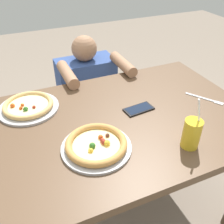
# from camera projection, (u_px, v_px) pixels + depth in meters

# --- Properties ---
(ground_plane) EXTENTS (8.00, 8.00, 0.00)m
(ground_plane) POSITION_uv_depth(u_px,v_px,m) (121.00, 209.00, 1.66)
(ground_plane) COLOR gray
(dining_table) EXTENTS (1.28, 0.88, 0.75)m
(dining_table) POSITION_uv_depth(u_px,v_px,m) (123.00, 134.00, 1.29)
(dining_table) COLOR brown
(dining_table) RESTS_ON ground
(pizza_near) EXTENTS (0.29, 0.29, 0.04)m
(pizza_near) POSITION_uv_depth(u_px,v_px,m) (96.00, 145.00, 1.04)
(pizza_near) COLOR #B7B7BC
(pizza_near) RESTS_ON dining_table
(pizza_far) EXTENTS (0.30, 0.30, 0.04)m
(pizza_far) POSITION_uv_depth(u_px,v_px,m) (28.00, 106.00, 1.28)
(pizza_far) COLOR #B7B7BC
(pizza_far) RESTS_ON dining_table
(drink_cup_colored) EXTENTS (0.07, 0.07, 0.23)m
(drink_cup_colored) POSITION_uv_depth(u_px,v_px,m) (192.00, 134.00, 1.03)
(drink_cup_colored) COLOR gold
(drink_cup_colored) RESTS_ON dining_table
(fork) EXTENTS (0.13, 0.18, 0.00)m
(fork) POSITION_uv_depth(u_px,v_px,m) (206.00, 99.00, 1.36)
(fork) COLOR silver
(fork) RESTS_ON dining_table
(cell_phone) EXTENTS (0.16, 0.09, 0.01)m
(cell_phone) POSITION_uv_depth(u_px,v_px,m) (139.00, 109.00, 1.28)
(cell_phone) COLOR black
(cell_phone) RESTS_ON dining_table
(diner_seated) EXTENTS (0.44, 0.53, 0.93)m
(diner_seated) POSITION_uv_depth(u_px,v_px,m) (88.00, 102.00, 1.97)
(diner_seated) COLOR #333847
(diner_seated) RESTS_ON ground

